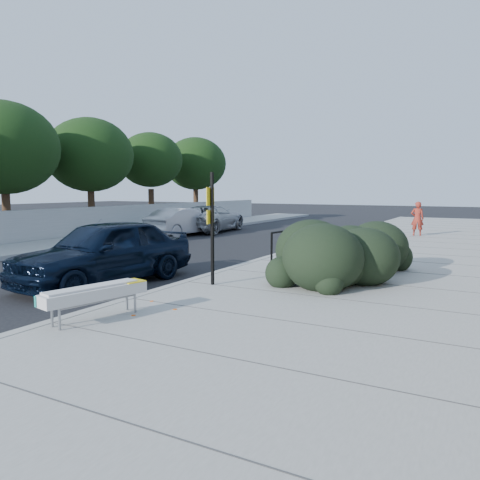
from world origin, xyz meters
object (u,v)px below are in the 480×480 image
object	(u,v)px
wagon_silver	(182,222)
bike_rack	(277,244)
suv_silver	(210,218)
pedestrian	(417,219)
bench	(95,294)
sign_post	(212,222)
sedan_navy	(105,252)

from	to	relation	value
wagon_silver	bike_rack	bearing A→B (deg)	145.02
suv_silver	pedestrian	size ratio (longest dim) A/B	3.22
suv_silver	pedestrian	bearing A→B (deg)	-178.63
wagon_silver	suv_silver	size ratio (longest dim) A/B	0.82
pedestrian	bench	bearing A→B (deg)	71.36
sign_post	wagon_silver	distance (m)	13.30
bench	bike_rack	bearing A→B (deg)	101.08
sedan_navy	suv_silver	distance (m)	14.72
bike_rack	sedan_navy	size ratio (longest dim) A/B	0.20
bench	wagon_silver	distance (m)	16.06
bench	pedestrian	distance (m)	18.34
sign_post	wagon_silver	bearing A→B (deg)	130.62
bike_rack	suv_silver	xyz separation A→B (m)	(-8.40, 9.55, -0.01)
wagon_silver	suv_silver	bearing A→B (deg)	-85.73
bike_rack	wagon_silver	world-z (taller)	wagon_silver
bench	sedan_navy	world-z (taller)	sedan_navy
bench	sign_post	bearing A→B (deg)	100.49
sedan_navy	sign_post	bearing A→B (deg)	18.79
bike_rack	sign_post	size ratio (longest dim) A/B	0.38
bike_rack	sign_post	distance (m)	3.61
sign_post	bike_rack	bearing A→B (deg)	90.12
wagon_silver	suv_silver	world-z (taller)	suv_silver
bike_rack	suv_silver	size ratio (longest dim) A/B	0.19
sedan_navy	wagon_silver	bearing A→B (deg)	122.89
bench	bike_rack	xyz separation A→B (m)	(0.30, 7.00, 0.14)
sign_post	pedestrian	size ratio (longest dim) A/B	1.60
bench	bike_rack	world-z (taller)	bike_rack
sign_post	pedestrian	xyz separation A→B (m)	(2.53, 14.62, -0.67)
bike_rack	sign_post	bearing A→B (deg)	-84.88
bike_rack	sedan_navy	bearing A→B (deg)	-118.49
bench	sign_post	xyz separation A→B (m)	(0.19, 3.50, 1.04)
sedan_navy	pedestrian	size ratio (longest dim) A/B	2.96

